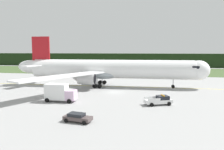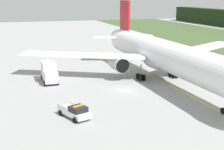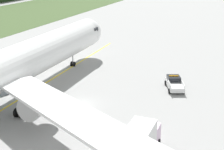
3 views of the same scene
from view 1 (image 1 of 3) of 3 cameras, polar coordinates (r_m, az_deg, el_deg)
ground at (r=54.45m, az=0.67°, el=-4.62°), size 320.00×320.00×0.00m
grass_verge at (r=111.48m, az=5.55°, el=1.10°), size 320.00×41.59×0.04m
distant_tree_line at (r=142.64m, az=6.59°, el=3.97°), size 288.00×7.00×8.51m
taxiway_centerline_main at (r=63.47m, az=-0.29°, el=-3.02°), size 74.80×1.50×0.01m
airliner at (r=62.94m, az=-0.90°, el=1.49°), size 56.78×51.13×14.73m
ops_pickup_truck at (r=43.00m, az=12.41°, el=-6.57°), size 5.63×3.90×1.94m
catering_truck at (r=45.80m, az=-13.73°, el=-4.52°), size 6.34×2.67×3.84m
staff_car at (r=32.83m, az=-9.16°, el=-10.99°), size 4.44×2.50×1.30m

